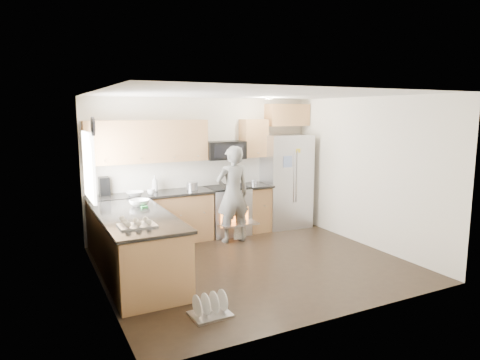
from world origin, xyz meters
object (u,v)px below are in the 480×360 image
refrigerator (285,181)px  person (233,194)px  dish_rack (210,309)px  stove_range (227,200)px

refrigerator → person: bearing=-157.0°
refrigerator → dish_rack: size_ratio=4.02×
refrigerator → dish_rack: bearing=-130.6°
dish_rack → refrigerator: bearing=45.5°
stove_range → person: 0.54m
refrigerator → dish_rack: (-2.94, -2.99, -0.87)m
stove_range → refrigerator: 1.35m
stove_range → person: (-0.12, -0.49, 0.20)m
refrigerator → dish_rack: refrigerator is taller
refrigerator → person: size_ratio=1.08×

